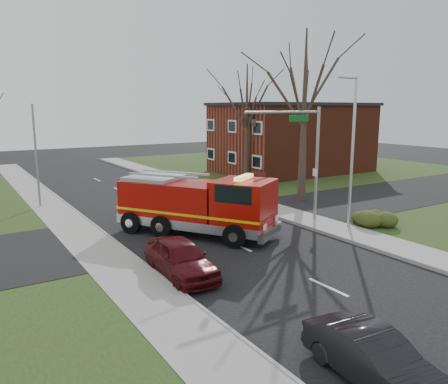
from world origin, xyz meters
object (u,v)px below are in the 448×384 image
traffic_signal_mast (301,144)px  parked_car_maroon (180,258)px  parked_car_gray (374,358)px  fire_engine (198,206)px

traffic_signal_mast → parked_car_maroon: (-9.41, -3.40, -3.95)m
parked_car_maroon → parked_car_gray: bearing=-82.4°
traffic_signal_mast → parked_car_gray: 15.52m
parked_car_gray → traffic_signal_mast: bearing=60.0°
parked_car_maroon → parked_car_gray: 8.92m
traffic_signal_mast → fire_engine: (-5.86, 1.49, -3.18)m
parked_car_maroon → parked_car_gray: size_ratio=1.11×
parked_car_maroon → parked_car_gray: (0.83, -8.88, -0.10)m
traffic_signal_mast → fire_engine: traffic_signal_mast is taller
fire_engine → parked_car_gray: (-2.71, -13.77, -0.87)m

